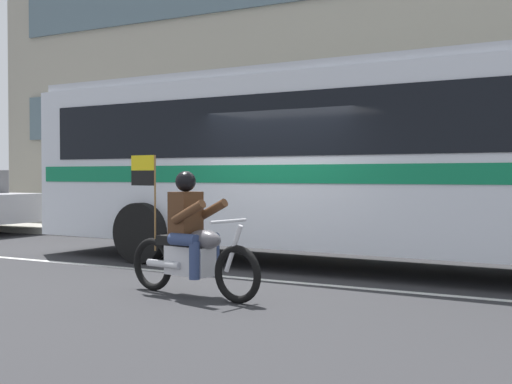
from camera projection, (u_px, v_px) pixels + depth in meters
ground_plane at (278, 274)px, 10.41m from camera, size 60.00×60.00×0.00m
sidewalk_curb at (386, 241)px, 14.85m from camera, size 28.00×3.80×0.15m
lane_center_stripe at (258, 279)px, 9.88m from camera, size 26.60×0.14×0.01m
office_building_facade at (417, 40)px, 16.72m from camera, size 28.00×0.89×9.64m
transit_bus at (394, 151)px, 10.70m from camera, size 13.21×3.07×3.22m
motorcycle_with_rider at (191, 243)px, 8.50m from camera, size 2.18×0.69×1.78m
fire_hydrant at (350, 224)px, 13.81m from camera, size 0.22×0.30×0.75m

